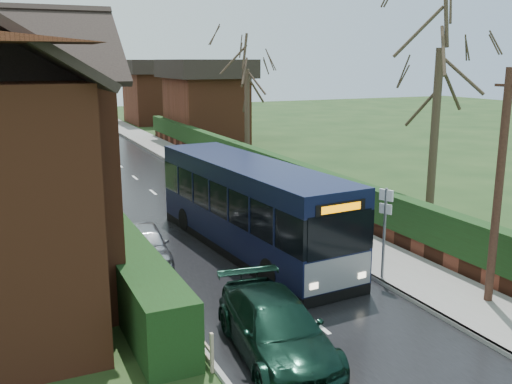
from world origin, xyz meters
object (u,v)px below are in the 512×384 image
car_silver (145,245)px  bus (250,208)px  car_green (276,328)px  telegraph_pole (499,190)px  bus_stop_sign (385,221)px

car_silver → bus: bearing=1.4°
car_green → telegraph_pole: bearing=7.0°
bus_stop_sign → car_green: bearing=-174.6°
bus → car_silver: size_ratio=2.87×
car_green → bus_stop_sign: bus_stop_sign is taller
car_green → car_silver: bearing=106.2°
telegraph_pole → bus_stop_sign: bearing=119.6°
car_green → bus_stop_sign: 5.58m
car_silver → car_green: 7.23m
bus → car_silver: 3.73m
bus → bus_stop_sign: 4.92m
car_green → telegraph_pole: (6.40, 0.04, 2.51)m
bus → car_silver: (-3.60, 0.29, -0.91)m
telegraph_pole → car_green: bearing=177.6°
car_silver → telegraph_pole: size_ratio=0.57×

